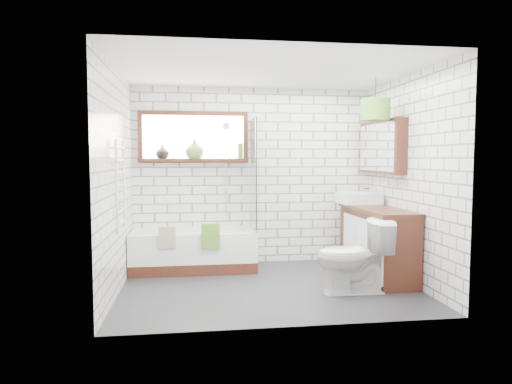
{
  "coord_description": "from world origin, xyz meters",
  "views": [
    {
      "loc": [
        -0.86,
        -5.19,
        1.5
      ],
      "look_at": [
        -0.11,
        0.25,
        1.1
      ],
      "focal_mm": 32.0,
      "sensor_mm": 36.0,
      "label": 1
    }
  ],
  "objects": [
    {
      "name": "wall_left",
      "position": [
        -1.7,
        0.0,
        1.25
      ],
      "size": [
        0.01,
        2.6,
        2.5
      ],
      "primitive_type": "cube",
      "color": "white",
      "rests_on": "ground"
    },
    {
      "name": "towel_green",
      "position": [
        -0.65,
        0.57,
        0.51
      ],
      "size": [
        0.24,
        0.06,
        0.32
      ],
      "primitive_type": "cube",
      "color": "#548E2A",
      "rests_on": "bathtub"
    },
    {
      "name": "tap",
      "position": [
        1.55,
        0.8,
        1.01
      ],
      "size": [
        0.03,
        0.03,
        0.16
      ],
      "primitive_type": "cylinder",
      "rotation": [
        0.0,
        0.0,
        0.03
      ],
      "color": "silver",
      "rests_on": "vanity"
    },
    {
      "name": "mirror_cabinet",
      "position": [
        1.62,
        0.6,
        1.65
      ],
      "size": [
        0.16,
        1.2,
        0.7
      ],
      "primitive_type": "cube",
      "color": "#34160E",
      "rests_on": "wall_right"
    },
    {
      "name": "wall_front",
      "position": [
        0.0,
        -1.3,
        1.25
      ],
      "size": [
        3.4,
        0.01,
        2.5
      ],
      "primitive_type": "cube",
      "color": "white",
      "rests_on": "ground"
    },
    {
      "name": "window",
      "position": [
        -0.85,
        1.26,
        1.8
      ],
      "size": [
        1.52,
        0.16,
        0.68
      ],
      "primitive_type": "cube",
      "color": "#34160E",
      "rests_on": "wall_back"
    },
    {
      "name": "shower_riser",
      "position": [
        -0.4,
        1.26,
        1.35
      ],
      "size": [
        0.02,
        0.02,
        1.3
      ],
      "primitive_type": "cylinder",
      "color": "silver",
      "rests_on": "wall_back"
    },
    {
      "name": "bottle",
      "position": [
        -0.2,
        1.23,
        1.59
      ],
      "size": [
        0.09,
        0.09,
        0.21
      ],
      "primitive_type": "cylinder",
      "rotation": [
        0.0,
        0.0,
        0.41
      ],
      "color": "#5B932D",
      "rests_on": "window"
    },
    {
      "name": "vase_dark",
      "position": [
        -1.28,
        1.23,
        1.58
      ],
      "size": [
        0.21,
        0.21,
        0.19
      ],
      "primitive_type": "imported",
      "rotation": [
        0.0,
        0.0,
        0.15
      ],
      "color": "black",
      "rests_on": "window"
    },
    {
      "name": "ceiling",
      "position": [
        0.0,
        0.0,
        2.5
      ],
      "size": [
        3.4,
        2.6,
        0.01
      ],
      "primitive_type": "cube",
      "color": "white",
      "rests_on": "ground"
    },
    {
      "name": "basin",
      "position": [
        1.39,
        0.8,
        0.96
      ],
      "size": [
        0.53,
        0.46,
        0.15
      ],
      "primitive_type": "cube",
      "color": "white",
      "rests_on": "vanity"
    },
    {
      "name": "toilet",
      "position": [
        0.9,
        -0.37,
        0.41
      ],
      "size": [
        0.48,
        0.82,
        0.83
      ],
      "primitive_type": "imported",
      "rotation": [
        0.0,
        0.0,
        -1.6
      ],
      "color": "white",
      "rests_on": "floor"
    },
    {
      "name": "towel_radiator",
      "position": [
        -1.66,
        0.0,
        1.2
      ],
      "size": [
        0.06,
        0.52,
        1.0
      ],
      "primitive_type": "cube",
      "color": "white",
      "rests_on": "wall_left"
    },
    {
      "name": "floor",
      "position": [
        0.0,
        0.0,
        -0.01
      ],
      "size": [
        3.4,
        2.6,
        0.01
      ],
      "primitive_type": "cube",
      "color": "#242427",
      "rests_on": "ground"
    },
    {
      "name": "shower_screen",
      "position": [
        -0.06,
        0.94,
        1.28
      ],
      "size": [
        0.02,
        0.72,
        1.5
      ],
      "primitive_type": "cube",
      "color": "white",
      "rests_on": "bathtub"
    },
    {
      "name": "wall_back",
      "position": [
        0.0,
        1.3,
        1.25
      ],
      "size": [
        3.4,
        0.01,
        2.5
      ],
      "primitive_type": "cube",
      "color": "white",
      "rests_on": "ground"
    },
    {
      "name": "bathtub",
      "position": [
        -0.87,
        0.94,
        0.27
      ],
      "size": [
        1.65,
        0.73,
        0.53
      ],
      "primitive_type": "cube",
      "color": "white",
      "rests_on": "floor"
    },
    {
      "name": "wall_right",
      "position": [
        1.7,
        0.0,
        1.25
      ],
      "size": [
        0.01,
        2.6,
        2.5
      ],
      "primitive_type": "cube",
      "color": "white",
      "rests_on": "ground"
    },
    {
      "name": "towel_beige",
      "position": [
        -1.19,
        0.57,
        0.51
      ],
      "size": [
        0.21,
        0.05,
        0.27
      ],
      "primitive_type": "cube",
      "color": "tan",
      "rests_on": "bathtub"
    },
    {
      "name": "pendant",
      "position": [
        1.36,
        0.21,
        2.1
      ],
      "size": [
        0.36,
        0.36,
        0.26
      ],
      "primitive_type": "cylinder",
      "color": "#548E2A",
      "rests_on": "ceiling"
    },
    {
      "name": "vase_olive",
      "position": [
        -0.84,
        1.23,
        1.62
      ],
      "size": [
        0.31,
        0.31,
        0.27
      ],
      "primitive_type": "imported",
      "rotation": [
        0.0,
        0.0,
        0.24
      ],
      "color": "#5B932D",
      "rests_on": "window"
    },
    {
      "name": "vanity",
      "position": [
        1.45,
        0.3,
        0.44
      ],
      "size": [
        0.5,
        1.54,
        0.88
      ],
      "primitive_type": "cube",
      "color": "#34160E",
      "rests_on": "floor"
    }
  ]
}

